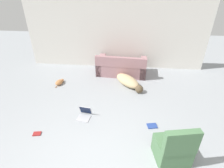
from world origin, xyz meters
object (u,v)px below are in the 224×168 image
(side_chair, at_px, (173,149))
(dog, at_px, (128,81))
(laptop_open, at_px, (85,113))
(book_blue, at_px, (152,126))
(book_red, at_px, (37,134))
(cat, at_px, (60,82))
(couch, at_px, (122,67))

(side_chair, bearing_deg, dog, -83.88)
(laptop_open, height_order, book_blue, laptop_open)
(dog, distance_m, book_red, 3.07)
(cat, bearing_deg, laptop_open, -129.78)
(dog, xyz_separation_m, side_chair, (0.85, -2.71, 0.14))
(cat, relative_size, side_chair, 0.55)
(cat, relative_size, laptop_open, 1.29)
(cat, distance_m, side_chair, 4.06)
(dog, xyz_separation_m, laptop_open, (-1.07, -1.63, -0.07))
(book_blue, bearing_deg, book_red, -169.18)
(couch, relative_size, laptop_open, 4.77)
(couch, distance_m, side_chair, 3.71)
(cat, xyz_separation_m, book_red, (0.28, -2.21, -0.06))
(laptop_open, xyz_separation_m, book_blue, (1.65, -0.21, -0.07))
(laptop_open, bearing_deg, couch, 80.37)
(side_chair, bearing_deg, laptop_open, -40.58)
(couch, distance_m, cat, 2.23)
(laptop_open, distance_m, side_chair, 2.20)
(side_chair, bearing_deg, book_blue, -84.56)
(cat, distance_m, laptop_open, 1.93)
(cat, relative_size, book_red, 2.62)
(laptop_open, height_order, book_red, laptop_open)
(dog, height_order, book_red, dog)
(book_blue, xyz_separation_m, book_red, (-2.58, -0.49, 0.00))
(cat, bearing_deg, side_chair, -118.02)
(book_red, bearing_deg, cat, 97.22)
(book_red, bearing_deg, dog, 49.53)
(book_red, distance_m, side_chair, 2.88)
(book_red, xyz_separation_m, side_chair, (2.84, -0.37, 0.29))
(side_chair, bearing_deg, book_red, -18.75)
(dog, height_order, book_blue, dog)
(laptop_open, relative_size, side_chair, 0.42)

